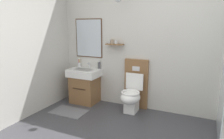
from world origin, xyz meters
TOP-DOWN VIEW (x-y plane):
  - wall_back at (-0.02, 1.69)m, footprint 4.41×0.58m
  - wall_left at (-2.15, 0.00)m, footprint 0.12×3.50m
  - bath_mat at (-1.53, 0.81)m, footprint 0.68×0.44m
  - vanity_sink_left at (-1.53, 1.42)m, footprint 0.65×0.50m
  - tap_on_left_sink at (-1.53, 1.60)m, footprint 0.03×0.13m
  - toilet at (-0.43, 1.43)m, footprint 0.48×0.63m
  - toothbrush_cup at (-1.77, 1.59)m, footprint 0.07×0.07m
  - soap_dispenser at (-1.27, 1.60)m, footprint 0.06×0.06m

SIDE VIEW (x-z plane):
  - bath_mat at x=-1.53m, z-range 0.00..0.01m
  - toilet at x=-0.43m, z-range -0.12..0.88m
  - vanity_sink_left at x=-1.53m, z-range 0.02..0.76m
  - toothbrush_cup at x=-1.77m, z-range 0.69..0.89m
  - tap_on_left_sink at x=-1.53m, z-range 0.75..0.86m
  - soap_dispenser at x=-1.27m, z-range 0.72..0.90m
  - wall_left at x=-2.15m, z-range 0.00..2.76m
  - wall_back at x=-0.02m, z-range 0.00..2.77m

